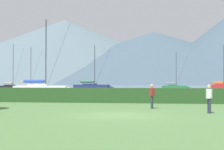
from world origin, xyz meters
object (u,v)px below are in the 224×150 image
(sailboat_slip_2, at_px, (222,86))
(person_seated_viewer, at_px, (152,94))
(sailboat_slip_0, at_px, (29,86))
(sailboat_slip_4, at_px, (175,87))
(sailboat_slip_3, at_px, (92,87))
(sailboat_slip_6, at_px, (11,87))
(person_standing_walker, at_px, (209,96))
(sailboat_slip_1, at_px, (42,89))

(sailboat_slip_2, relative_size, person_seated_viewer, 7.21)
(person_seated_viewer, bearing_deg, sailboat_slip_0, 123.78)
(sailboat_slip_4, distance_m, person_seated_viewer, 59.80)
(sailboat_slip_2, height_order, sailboat_slip_3, sailboat_slip_2)
(sailboat_slip_6, xyz_separation_m, person_standing_walker, (37.09, -55.22, 0.38))
(sailboat_slip_1, bearing_deg, sailboat_slip_4, 52.06)
(person_seated_viewer, distance_m, person_standing_walker, 4.45)
(sailboat_slip_6, distance_m, person_seated_viewer, 62.22)
(person_seated_viewer, bearing_deg, sailboat_slip_3, 111.95)
(sailboat_slip_2, relative_size, person_standing_walker, 7.21)
(sailboat_slip_2, bearing_deg, sailboat_slip_0, -176.64)
(sailboat_slip_6, bearing_deg, sailboat_slip_2, 25.96)
(sailboat_slip_1, height_order, person_seated_viewer, sailboat_slip_1)
(sailboat_slip_1, relative_size, person_standing_walker, 6.81)
(sailboat_slip_0, relative_size, sailboat_slip_2, 1.00)
(sailboat_slip_1, height_order, sailboat_slip_2, sailboat_slip_2)
(sailboat_slip_1, distance_m, person_seated_viewer, 30.93)
(sailboat_slip_3, relative_size, person_standing_walker, 5.98)
(sailboat_slip_1, distance_m, sailboat_slip_4, 39.85)
(sailboat_slip_1, xyz_separation_m, person_seated_viewer, (16.89, -25.90, 0.22))
(sailboat_slip_6, relative_size, person_standing_walker, 6.48)
(person_seated_viewer, bearing_deg, sailboat_slip_6, 129.19)
(sailboat_slip_0, xyz_separation_m, sailboat_slip_3, (22.88, -20.96, 0.01))
(sailboat_slip_3, distance_m, sailboat_slip_6, 19.96)
(sailboat_slip_3, relative_size, sailboat_slip_4, 1.10)
(sailboat_slip_1, distance_m, sailboat_slip_3, 24.17)
(sailboat_slip_2, relative_size, sailboat_slip_4, 1.33)
(sailboat_slip_0, distance_m, sailboat_slip_1, 49.18)
(person_standing_walker, bearing_deg, sailboat_slip_6, 110.00)
(person_seated_viewer, xyz_separation_m, person_standing_walker, (3.32, -2.96, 0.00))
(sailboat_slip_0, distance_m, sailboat_slip_3, 31.03)
(sailboat_slip_0, height_order, sailboat_slip_4, sailboat_slip_0)
(sailboat_slip_0, relative_size, sailboat_slip_3, 1.20)
(sailboat_slip_1, bearing_deg, sailboat_slip_6, 116.84)
(sailboat_slip_6, bearing_deg, sailboat_slip_1, -52.14)
(sailboat_slip_2, xyz_separation_m, sailboat_slip_4, (-13.18, -12.02, -0.10))
(sailboat_slip_2, xyz_separation_m, sailboat_slip_6, (-51.26, -19.41, -0.08))
(sailboat_slip_0, xyz_separation_m, sailboat_slip_2, (54.32, 0.80, -0.05))
(sailboat_slip_0, distance_m, person_seated_viewer, 79.86)
(person_standing_walker, bearing_deg, sailboat_slip_4, 75.21)
(sailboat_slip_3, bearing_deg, sailboat_slip_2, 38.87)
(sailboat_slip_3, xyz_separation_m, person_standing_walker, (17.27, -52.86, 0.24))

